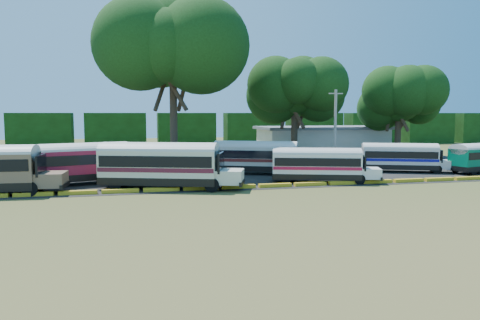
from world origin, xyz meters
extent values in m
plane|color=#324918|center=(0.00, 0.00, 0.00)|extent=(160.00, 160.00, 0.00)
cube|color=black|center=(1.00, 12.00, 0.01)|extent=(64.00, 24.00, 0.02)
cube|color=gold|center=(-16.50, 1.00, 0.15)|extent=(2.70, 0.45, 0.30)
cube|color=gold|center=(-13.50, 1.00, 0.15)|extent=(2.70, 0.45, 0.30)
cube|color=gold|center=(-10.50, 1.00, 0.15)|extent=(2.70, 0.45, 0.30)
cube|color=gold|center=(-7.50, 1.00, 0.15)|extent=(2.70, 0.45, 0.30)
cube|color=gold|center=(-4.50, 1.00, 0.15)|extent=(2.70, 0.45, 0.30)
cube|color=gold|center=(-1.50, 1.00, 0.15)|extent=(2.70, 0.45, 0.30)
cube|color=gold|center=(1.50, 1.00, 0.15)|extent=(2.70, 0.45, 0.30)
cube|color=gold|center=(4.50, 1.00, 0.15)|extent=(2.70, 0.45, 0.30)
cube|color=gold|center=(7.50, 1.00, 0.15)|extent=(2.70, 0.45, 0.30)
cube|color=gold|center=(10.50, 1.00, 0.15)|extent=(2.70, 0.45, 0.30)
cube|color=gold|center=(13.50, 1.00, 0.15)|extent=(2.70, 0.45, 0.30)
cube|color=gold|center=(16.50, 1.00, 0.15)|extent=(2.70, 0.45, 0.30)
cube|color=gold|center=(19.50, 1.00, 0.15)|extent=(2.70, 0.45, 0.30)
cube|color=silver|center=(18.00, 30.00, 1.80)|extent=(18.00, 8.00, 3.60)
cube|color=#585B60|center=(18.00, 30.00, 3.80)|extent=(19.00, 9.00, 0.40)
cube|color=black|center=(-24.00, 48.00, 3.00)|extent=(10.00, 4.00, 6.00)
cube|color=black|center=(-12.00, 48.00, 3.00)|extent=(10.00, 4.00, 6.00)
cube|color=black|center=(0.00, 48.00, 3.00)|extent=(10.00, 4.00, 6.00)
cube|color=black|center=(12.00, 48.00, 3.00)|extent=(10.00, 4.00, 6.00)
cube|color=black|center=(24.00, 48.00, 3.00)|extent=(10.00, 4.00, 6.00)
cube|color=black|center=(36.00, 48.00, 3.00)|extent=(10.00, 4.00, 6.00)
cube|color=black|center=(48.00, 48.00, 3.00)|extent=(10.00, 4.00, 6.00)
cube|color=black|center=(60.00, 48.00, 3.00)|extent=(10.00, 4.00, 6.00)
cylinder|color=black|center=(-16.73, 0.94, 0.55)|extent=(1.12, 0.39, 1.10)
cylinder|color=black|center=(-16.55, 3.28, 0.55)|extent=(1.12, 0.39, 1.10)
cube|color=brown|center=(-15.44, 2.02, 1.05)|extent=(2.16, 2.56, 1.05)
cube|color=black|center=(-16.13, 2.07, 2.12)|extent=(0.36, 2.54, 1.51)
cube|color=black|center=(-14.50, 1.95, 0.61)|extent=(0.40, 2.70, 0.33)
cylinder|color=black|center=(-9.89, 6.43, 0.52)|extent=(1.09, 0.62, 1.05)
cylinder|color=black|center=(-10.62, 8.55, 0.52)|extent=(1.09, 0.62, 1.05)
cylinder|color=black|center=(-16.62, 4.11, 0.52)|extent=(1.09, 0.62, 1.05)
cylinder|color=black|center=(-17.35, 6.23, 0.52)|extent=(1.09, 0.62, 1.05)
cube|color=black|center=(-14.11, 6.16, 0.68)|extent=(8.97, 5.27, 0.58)
cube|color=maroon|center=(-14.11, 6.16, 1.92)|extent=(8.97, 5.27, 1.92)
cube|color=black|center=(-14.11, 6.16, 2.15)|extent=(8.66, 5.22, 0.80)
ellipsoid|color=beige|center=(-14.11, 6.16, 2.88)|extent=(8.97, 5.27, 1.18)
cube|color=maroon|center=(-9.16, 7.86, 0.99)|extent=(2.53, 2.79, 0.99)
cube|color=black|center=(-9.79, 7.65, 2.02)|extent=(0.93, 2.33, 1.44)
cube|color=black|center=(-8.32, 8.15, 0.58)|extent=(1.01, 2.49, 0.31)
cube|color=black|center=(-18.12, 4.78, 0.58)|extent=(1.01, 2.49, 0.31)
cylinder|color=black|center=(-3.83, -0.19, 0.55)|extent=(1.15, 0.65, 1.11)
cylinder|color=black|center=(-3.05, 2.05, 0.55)|extent=(1.15, 0.65, 1.11)
cylinder|color=black|center=(-10.93, 2.27, 0.55)|extent=(1.15, 0.65, 1.11)
cylinder|color=black|center=(-10.16, 4.50, 0.55)|extent=(1.15, 0.65, 1.11)
cube|color=black|center=(-7.52, 2.34, 0.72)|extent=(9.48, 5.58, 0.61)
cube|color=beige|center=(-7.52, 2.34, 2.03)|extent=(9.48, 5.58, 2.02)
cube|color=black|center=(-7.52, 2.34, 2.27)|extent=(9.16, 5.52, 0.85)
cube|color=#581626|center=(-7.52, 2.34, 1.62)|extent=(9.41, 5.59, 0.33)
ellipsoid|color=beige|center=(-7.52, 2.34, 3.04)|extent=(9.48, 5.58, 1.24)
cube|color=beige|center=(-2.29, 0.53, 1.05)|extent=(2.68, 2.95, 1.05)
cube|color=black|center=(-2.95, 0.76, 2.13)|extent=(0.99, 2.46, 1.52)
cube|color=black|center=(-1.40, 0.22, 0.61)|extent=(1.07, 2.63, 0.33)
cube|color=black|center=(-11.75, 3.80, 0.61)|extent=(1.07, 2.63, 0.33)
cylinder|color=black|center=(5.24, 6.85, 0.49)|extent=(1.01, 0.64, 0.98)
cylinder|color=black|center=(6.08, 8.77, 0.49)|extent=(1.01, 0.64, 0.98)
cylinder|color=black|center=(-0.85, 9.53, 0.49)|extent=(1.01, 0.64, 0.98)
cylinder|color=black|center=(-0.01, 11.45, 0.49)|extent=(1.01, 0.64, 0.98)
cube|color=black|center=(2.17, 9.35, 0.64)|extent=(8.33, 5.47, 0.54)
cube|color=beige|center=(2.17, 9.35, 1.80)|extent=(8.33, 5.47, 1.79)
cube|color=black|center=(2.17, 9.35, 2.01)|extent=(8.06, 5.39, 0.75)
cube|color=maroon|center=(2.17, 9.35, 1.44)|extent=(8.27, 5.47, 0.29)
ellipsoid|color=beige|center=(2.17, 9.35, 2.69)|extent=(8.33, 5.47, 1.10)
cube|color=beige|center=(6.64, 7.38, 0.93)|extent=(2.48, 2.68, 0.93)
cube|color=black|center=(6.08, 7.63, 1.88)|extent=(1.04, 2.12, 1.34)
cube|color=black|center=(7.40, 7.04, 0.54)|extent=(1.13, 2.26, 0.29)
cube|color=black|center=(-1.46, 10.94, 0.54)|extent=(1.13, 2.26, 0.29)
cylinder|color=black|center=(8.77, 0.71, 0.45)|extent=(0.94, 0.53, 0.90)
cylinder|color=black|center=(9.38, 2.54, 0.45)|extent=(0.94, 0.53, 0.90)
cylinder|color=black|center=(2.95, 2.66, 0.45)|extent=(0.94, 0.53, 0.90)
cylinder|color=black|center=(3.57, 4.49, 0.45)|extent=(0.94, 0.53, 0.90)
cube|color=black|center=(5.74, 2.74, 0.59)|extent=(7.73, 4.50, 0.50)
cube|color=white|center=(5.74, 2.74, 1.66)|extent=(7.73, 4.50, 1.65)
cube|color=black|center=(5.74, 2.74, 1.85)|extent=(7.47, 4.45, 0.69)
cube|color=#B51236|center=(5.74, 2.74, 1.33)|extent=(7.67, 4.51, 0.27)
ellipsoid|color=beige|center=(5.74, 2.74, 2.48)|extent=(7.73, 4.50, 1.01)
cube|color=white|center=(10.01, 1.31, 0.86)|extent=(2.17, 2.40, 0.86)
cube|color=black|center=(9.48, 1.49, 1.74)|extent=(0.79, 2.01, 1.24)
cube|color=black|center=(10.74, 1.06, 0.50)|extent=(0.86, 2.15, 0.27)
cube|color=black|center=(2.28, 3.91, 0.50)|extent=(0.86, 2.15, 0.27)
cylinder|color=black|center=(19.51, 5.40, 0.44)|extent=(0.91, 0.57, 0.88)
cylinder|color=black|center=(20.23, 7.15, 0.44)|extent=(0.91, 0.57, 0.88)
cylinder|color=black|center=(13.95, 7.70, 0.44)|extent=(0.91, 0.57, 0.88)
cylinder|color=black|center=(14.68, 9.45, 0.44)|extent=(0.91, 0.57, 0.88)
cube|color=black|center=(16.69, 7.59, 0.57)|extent=(7.55, 4.81, 0.49)
cube|color=silver|center=(16.69, 7.59, 1.62)|extent=(7.55, 4.81, 1.62)
cube|color=black|center=(16.69, 7.59, 1.82)|extent=(7.30, 4.75, 0.68)
cube|color=#0E0D89|center=(16.69, 7.59, 1.30)|extent=(7.49, 4.82, 0.27)
ellipsoid|color=beige|center=(16.69, 7.59, 2.43)|extent=(7.55, 4.81, 0.99)
cube|color=silver|center=(20.77, 5.90, 0.84)|extent=(2.21, 2.41, 0.84)
cube|color=black|center=(20.26, 6.11, 1.70)|extent=(0.90, 1.93, 1.21)
cube|color=black|center=(21.47, 5.61, 0.49)|extent=(0.97, 2.06, 0.27)
cube|color=black|center=(13.38, 8.96, 0.49)|extent=(0.97, 2.06, 0.27)
cylinder|color=black|center=(22.12, 3.58, 0.45)|extent=(0.93, 0.46, 0.90)
cylinder|color=black|center=(21.66, 5.45, 0.45)|extent=(0.93, 0.46, 0.90)
cube|color=black|center=(20.89, 4.26, 0.49)|extent=(0.69, 2.18, 0.27)
cylinder|color=#322519|center=(-5.15, 15.78, 4.71)|extent=(0.80, 0.80, 9.43)
cylinder|color=#322519|center=(-3.93, 16.23, 8.75)|extent=(1.55, 3.28, 5.32)
cylinder|color=#322519|center=(-6.15, 16.62, 8.75)|extent=(2.48, 2.83, 5.32)
cylinder|color=#322519|center=(-5.38, 14.50, 8.75)|extent=(3.35, 1.01, 5.32)
ellipsoid|color=black|center=(-5.15, 15.78, 13.63)|extent=(12.76, 12.76, 9.36)
cylinder|color=#322519|center=(10.11, 20.41, 3.10)|extent=(0.80, 0.80, 6.20)
cylinder|color=#322519|center=(11.34, 20.86, 5.75)|extent=(1.21, 2.33, 3.57)
cylinder|color=#322519|center=(9.12, 21.25, 5.75)|extent=(1.83, 2.06, 3.57)
cylinder|color=#322519|center=(9.89, 19.13, 5.75)|extent=(2.36, 0.84, 3.57)
ellipsoid|color=black|center=(10.11, 20.41, 9.13)|extent=(9.43, 9.43, 6.92)
cylinder|color=#322519|center=(25.64, 22.31, 2.72)|extent=(0.80, 0.80, 5.44)
cylinder|color=#322519|center=(26.86, 22.76, 5.05)|extent=(1.13, 2.11, 3.16)
cylinder|color=#322519|center=(24.65, 23.15, 5.05)|extent=(1.67, 1.88, 3.16)
cylinder|color=#322519|center=(25.42, 21.03, 5.05)|extent=(2.13, 0.79, 3.16)
ellipsoid|color=black|center=(25.64, 22.31, 8.08)|extent=(8.94, 8.94, 6.56)
cylinder|color=gray|center=(11.98, 12.64, 4.23)|extent=(0.30, 0.30, 8.46)
cube|color=gray|center=(11.98, 12.64, 8.03)|extent=(1.60, 0.12, 0.12)
camera|label=1|loc=(-9.73, -34.38, 5.88)|focal=35.00mm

